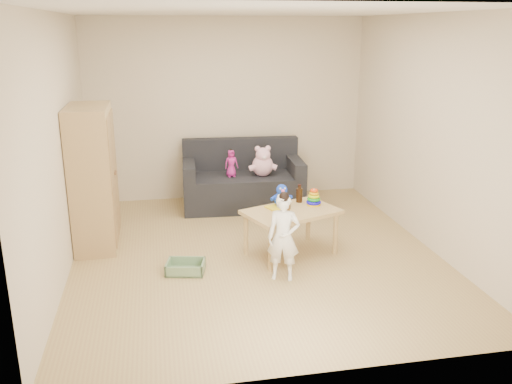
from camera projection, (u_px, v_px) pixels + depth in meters
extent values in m
plane|color=tan|center=(256.00, 254.00, 6.11)|extent=(4.50, 4.50, 0.00)
plane|color=white|center=(256.00, 11.00, 5.35)|extent=(4.50, 4.50, 0.00)
plane|color=beige|center=(227.00, 110.00, 7.84)|extent=(4.00, 0.00, 4.00)
plane|color=beige|center=(318.00, 207.00, 3.61)|extent=(4.00, 0.00, 4.00)
plane|color=beige|center=(58.00, 148.00, 5.37)|extent=(0.00, 4.50, 4.50)
plane|color=beige|center=(430.00, 134.00, 6.08)|extent=(0.00, 4.50, 4.50)
cube|color=tan|center=(93.00, 178.00, 6.15)|extent=(0.45, 0.90, 1.62)
cube|color=black|center=(243.00, 191.00, 7.65)|extent=(1.71, 0.92, 0.47)
cube|color=tan|center=(291.00, 232.00, 6.02)|extent=(1.15, 0.94, 0.52)
imported|color=white|center=(283.00, 238.00, 5.38)|extent=(0.37, 0.31, 0.87)
imported|color=#C62593|center=(231.00, 164.00, 7.43)|extent=(0.20, 0.15, 0.37)
cylinder|color=yellow|center=(314.00, 204.00, 6.11)|extent=(0.15, 0.15, 0.02)
cylinder|color=silver|center=(314.00, 197.00, 6.08)|extent=(0.02, 0.02, 0.18)
torus|color=#150DD4|center=(314.00, 202.00, 6.10)|extent=(0.17, 0.17, 0.04)
torus|color=#16901C|center=(314.00, 199.00, 6.09)|extent=(0.15, 0.15, 0.04)
torus|color=#CBDE0B|center=(314.00, 196.00, 6.08)|extent=(0.13, 0.13, 0.03)
torus|color=#EAAC0C|center=(314.00, 193.00, 6.07)|extent=(0.11, 0.11, 0.03)
torus|color=#EE410E|center=(314.00, 190.00, 6.06)|extent=(0.09, 0.09, 0.03)
cylinder|color=black|center=(299.00, 195.00, 6.20)|extent=(0.07, 0.07, 0.16)
cylinder|color=black|center=(299.00, 187.00, 6.17)|extent=(0.03, 0.03, 0.05)
cylinder|color=black|center=(300.00, 185.00, 6.16)|extent=(0.04, 0.04, 0.01)
cube|color=yellow|center=(277.00, 208.00, 6.01)|extent=(0.27, 0.27, 0.02)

